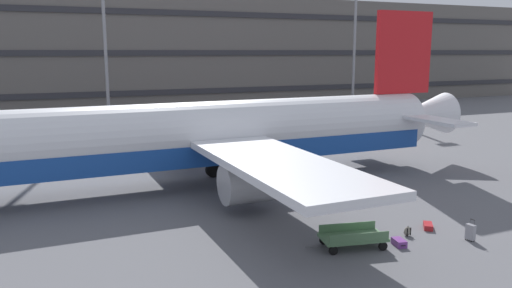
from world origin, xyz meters
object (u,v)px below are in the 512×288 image
Objects in this scene: suitcase_orange at (428,226)px; backpack_upright at (407,231)px; airliner at (208,136)px; suitcase_small at (399,243)px; suitcase_purple at (471,232)px; baggage_cart at (353,237)px.

backpack_upright is (-1.45, -0.36, 0.08)m from suitcase_orange.
suitcase_orange is (6.68, -11.07, -2.81)m from airliner.
suitcase_purple reaches higher than suitcase_small.
backpack_upright is 0.14× the size of baggage_cart.
suitcase_orange is 1.94m from suitcase_purple.
suitcase_orange is at bearing 13.82° from backpack_upright.
suitcase_small is (4.18, -12.20, -2.79)m from airliner.
suitcase_small is 0.22× the size of baggage_cart.
suitcase_small is 1.95m from baggage_cart.
airliner is 10.69× the size of baggage_cart.
suitcase_orange is 4.38m from baggage_cart.
baggage_cart is at bearing -172.91° from suitcase_orange.
airliner is 12.86m from backpack_upright.
airliner is 48.11× the size of suitcase_small.
baggage_cart is (-1.83, 0.59, 0.29)m from suitcase_small.
suitcase_purple is 2.54m from backpack_upright.
suitcase_orange is 2.74m from suitcase_small.
baggage_cart reaches higher than suitcase_orange.
airliner is 15.03m from suitcase_purple.
suitcase_orange is 0.25× the size of baggage_cart.
suitcase_orange is 1.50m from backpack_upright.
baggage_cart is (2.35, -11.61, -2.50)m from airliner.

